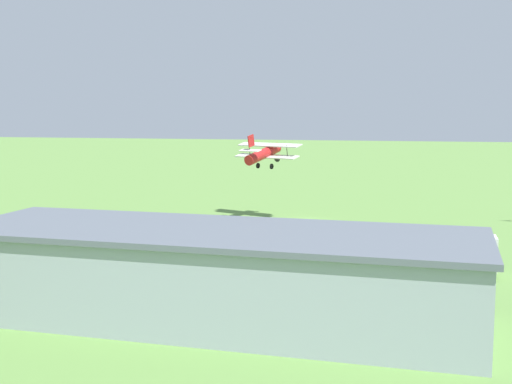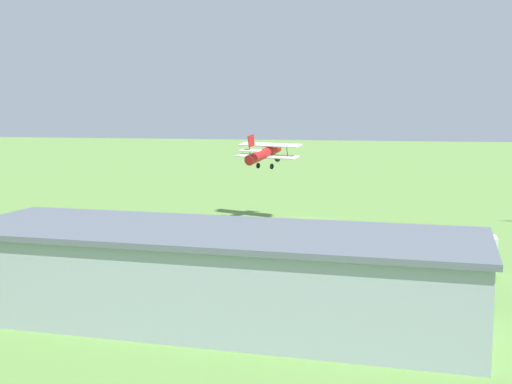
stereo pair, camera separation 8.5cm
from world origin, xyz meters
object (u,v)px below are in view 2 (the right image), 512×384
at_px(car_orange, 91,252).
at_px(person_watching_takeoff, 263,249).
at_px(truck_box_grey, 455,254).
at_px(person_walking_on_apron, 157,248).
at_px(car_green, 22,249).
at_px(hangar, 215,275).
at_px(biplane, 265,153).

xyz_separation_m(car_orange, person_watching_takeoff, (-14.04, -4.51, -0.03)).
height_order(truck_box_grey, person_walking_on_apron, truck_box_grey).
relative_size(car_orange, person_watching_takeoff, 2.96).
distance_m(car_green, person_walking_on_apron, 11.61).
bearing_deg(car_orange, person_walking_on_apron, -152.57).
xyz_separation_m(car_orange, car_green, (6.21, 0.48, 0.06)).
height_order(car_orange, truck_box_grey, truck_box_grey).
height_order(car_orange, car_green, car_green).
distance_m(car_orange, truck_box_grey, 30.04).
xyz_separation_m(car_orange, person_walking_on_apron, (-4.99, -2.59, -0.02)).
bearing_deg(truck_box_grey, person_walking_on_apron, -2.01).
distance_m(hangar, person_walking_on_apron, 18.94).
height_order(hangar, truck_box_grey, hangar).
xyz_separation_m(biplane, person_watching_takeoff, (-4.13, 20.50, -6.98)).
bearing_deg(person_walking_on_apron, biplane, -102.38).
relative_size(car_orange, truck_box_grey, 0.71).
xyz_separation_m(biplane, car_orange, (9.91, 25.01, -6.95)).
bearing_deg(truck_box_grey, hangar, 45.08).
distance_m(hangar, biplane, 39.07).
bearing_deg(car_green, biplane, -122.32).
relative_size(truck_box_grey, person_walking_on_apron, 4.13).
relative_size(car_orange, car_green, 0.98).
height_order(car_green, person_watching_takeoff, car_green).
height_order(person_watching_takeoff, person_walking_on_apron, person_walking_on_apron).
height_order(car_green, truck_box_grey, truck_box_grey).
relative_size(biplane, car_orange, 1.81).
distance_m(biplane, person_walking_on_apron, 23.99).
xyz_separation_m(car_green, person_watching_takeoff, (-20.25, -4.99, -0.09)).
xyz_separation_m(truck_box_grey, person_walking_on_apron, (24.99, -0.88, -0.90)).
height_order(hangar, person_watching_takeoff, hangar).
bearing_deg(car_green, car_orange, -175.56).
bearing_deg(person_watching_takeoff, person_walking_on_apron, 11.97).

